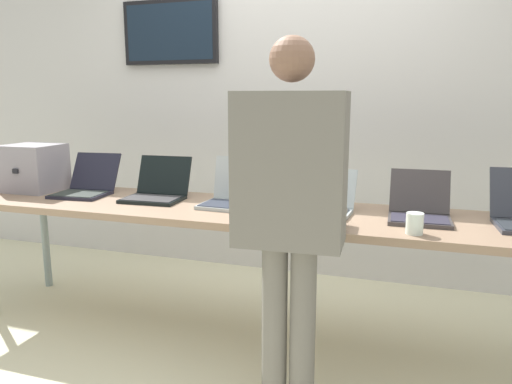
# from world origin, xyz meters

# --- Properties ---
(ground) EXTENTS (8.00, 8.00, 0.04)m
(ground) POSITION_xyz_m (0.00, 0.00, -0.02)
(ground) COLOR beige
(back_wall) EXTENTS (8.00, 0.11, 2.72)m
(back_wall) POSITION_xyz_m (-0.02, 1.13, 1.37)
(back_wall) COLOR silver
(back_wall) RESTS_ON ground
(workbench) EXTENTS (3.42, 0.70, 0.76)m
(workbench) POSITION_xyz_m (0.00, 0.00, 0.71)
(workbench) COLOR #96785F
(workbench) RESTS_ON ground
(equipment_box) EXTENTS (0.34, 0.32, 0.31)m
(equipment_box) POSITION_xyz_m (-1.49, 0.07, 0.91)
(equipment_box) COLOR gray
(equipment_box) RESTS_ON workbench
(laptop_station_0) EXTENTS (0.35, 0.41, 0.25)m
(laptop_station_0) POSITION_xyz_m (-1.09, 0.07, 0.82)
(laptop_station_0) COLOR #1E1E2D
(laptop_station_0) RESTS_ON workbench
(laptop_station_1) EXTENTS (0.36, 0.36, 0.25)m
(laptop_station_1) POSITION_xyz_m (-0.58, 0.08, 0.82)
(laptop_station_1) COLOR black
(laptop_station_1) RESTS_ON workbench
(laptop_station_2) EXTENTS (0.38, 0.33, 0.27)m
(laptop_station_2) POSITION_xyz_m (-0.05, 0.06, 0.82)
(laptop_station_2) COLOR #AAB3B4
(laptop_station_2) RESTS_ON workbench
(laptop_station_3) EXTENTS (0.33, 0.34, 0.22)m
(laptop_station_3) POSITION_xyz_m (0.46, 0.04, 0.81)
(laptop_station_3) COLOR #A9B7BB
(laptop_station_3) RESTS_ON workbench
(laptop_station_4) EXTENTS (0.31, 0.36, 0.24)m
(laptop_station_4) POSITION_xyz_m (0.95, 0.05, 0.81)
(laptop_station_4) COLOR #3C3738
(laptop_station_4) RESTS_ON workbench
(person) EXTENTS (0.45, 0.60, 1.61)m
(person) POSITION_xyz_m (0.44, -0.62, 0.97)
(person) COLOR slate
(person) RESTS_ON ground
(coffee_mug) EXTENTS (0.08, 0.08, 0.10)m
(coffee_mug) POSITION_xyz_m (0.93, -0.25, 0.81)
(coffee_mug) COLOR white
(coffee_mug) RESTS_ON workbench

